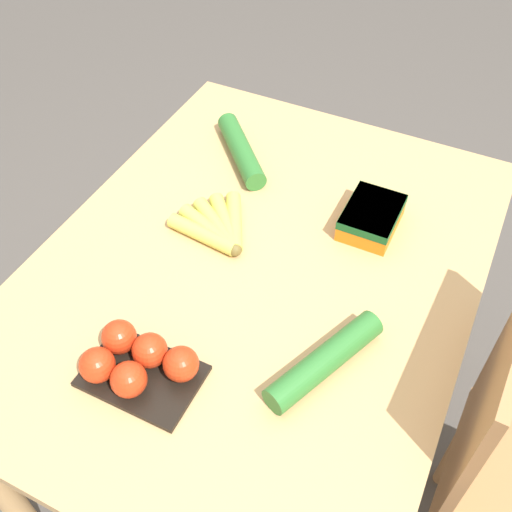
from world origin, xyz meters
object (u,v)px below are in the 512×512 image
object	(u,v)px
cucumber_near	(325,360)
cucumber_far	(241,150)
tomato_pack	(137,362)
carrot_bag	(372,216)
chair	(512,481)
banana_bunch	(218,227)

from	to	relation	value
cucumber_near	cucumber_far	distance (m)	0.66
tomato_pack	carrot_bag	world-z (taller)	tomato_pack
tomato_pack	cucumber_far	world-z (taller)	tomato_pack
chair	tomato_pack	world-z (taller)	chair
tomato_pack	cucumber_near	xyz separation A→B (m)	(-0.16, 0.31, -0.01)
cucumber_far	banana_bunch	bearing A→B (deg)	16.03
banana_bunch	cucumber_far	size ratio (longest dim) A/B	0.83
cucumber_near	carrot_bag	bearing A→B (deg)	-173.62
chair	banana_bunch	xyz separation A→B (m)	(-0.16, -0.76, 0.26)
cucumber_near	banana_bunch	bearing A→B (deg)	-123.28
banana_bunch	cucumber_near	distance (m)	0.42
banana_bunch	carrot_bag	bearing A→B (deg)	119.45
tomato_pack	cucumber_near	distance (m)	0.35
carrot_bag	banana_bunch	bearing A→B (deg)	-60.55
banana_bunch	carrot_bag	xyz separation A→B (m)	(-0.17, 0.31, 0.02)
banana_bunch	tomato_pack	distance (m)	0.39
cucumber_far	carrot_bag	bearing A→B (deg)	76.19
carrot_bag	cucumber_far	size ratio (longest dim) A/B	0.69
chair	banana_bunch	distance (m)	0.82
banana_bunch	cucumber_near	xyz separation A→B (m)	(0.23, 0.35, 0.01)
chair	tomato_pack	distance (m)	0.81
banana_bunch	tomato_pack	xyz separation A→B (m)	(0.39, 0.04, 0.02)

